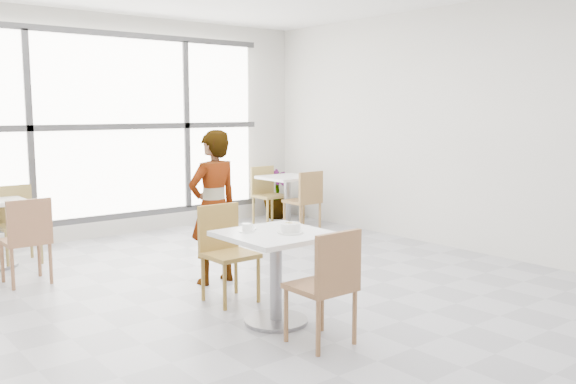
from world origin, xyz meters
TOP-DOWN VIEW (x-y plane):
  - floor at (0.00, 0.00)m, footprint 7.00×7.00m
  - wall_back at (0.00, 3.50)m, footprint 6.00×0.00m
  - wall_right at (3.00, 0.00)m, footprint 0.00×7.00m
  - window at (0.00, 3.44)m, footprint 4.60×0.07m
  - main_table at (-0.44, -0.69)m, footprint 0.80×0.80m
  - chair_near at (-0.45, -1.32)m, footprint 0.42×0.42m
  - chair_far at (-0.42, 0.10)m, footprint 0.42×0.42m
  - oatmeal_bowl at (-0.37, -0.78)m, footprint 0.21×0.21m
  - coffee_cup at (-0.60, -0.53)m, footprint 0.16×0.13m
  - person at (-0.19, 0.64)m, footprint 0.58×0.40m
  - bg_table_right at (2.28, 2.54)m, footprint 0.70×0.70m
  - bg_chair_left_near at (-1.67, 1.72)m, footprint 0.42×0.42m
  - bg_chair_left_far at (-1.49, 2.77)m, footprint 0.42×0.42m
  - bg_chair_right_near at (2.21, 2.03)m, footprint 0.42×0.42m
  - bg_chair_right_far at (2.18, 2.92)m, footprint 0.42×0.42m
  - plant_right at (2.59, 3.20)m, footprint 0.49×0.49m

SIDE VIEW (x-z plane):
  - floor at x=0.00m, z-range 0.00..0.00m
  - plant_right at x=2.59m, z-range 0.00..0.78m
  - bg_table_right at x=2.28m, z-range 0.11..0.86m
  - chair_near at x=-0.45m, z-range 0.07..0.94m
  - chair_far at x=-0.42m, z-range 0.07..0.94m
  - bg_chair_left_near at x=-1.67m, z-range 0.07..0.94m
  - bg_chair_left_far at x=-1.49m, z-range 0.07..0.94m
  - bg_chair_right_near at x=2.21m, z-range 0.07..0.94m
  - bg_chair_right_far at x=2.18m, z-range 0.07..0.94m
  - main_table at x=-0.44m, z-range 0.15..0.90m
  - person at x=-0.19m, z-range 0.00..1.53m
  - coffee_cup at x=-0.60m, z-range 0.75..0.81m
  - oatmeal_bowl at x=-0.37m, z-range 0.75..0.84m
  - window at x=0.00m, z-range 0.24..2.76m
  - wall_back at x=0.00m, z-range -1.50..4.50m
  - wall_right at x=3.00m, z-range -2.00..5.00m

